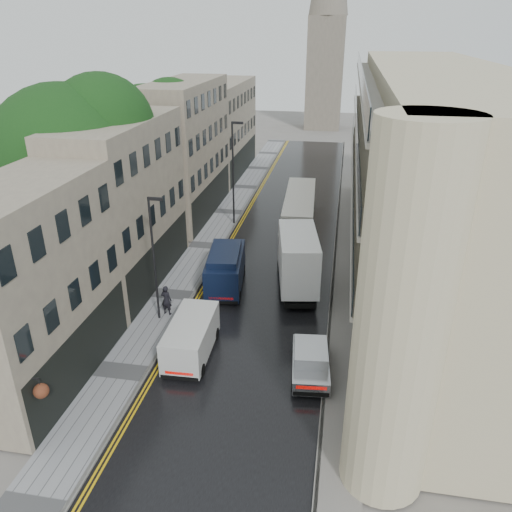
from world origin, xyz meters
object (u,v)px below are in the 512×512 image
(white_lorry, at_px, (282,271))
(silver_hatchback, at_px, (294,378))
(tree_far, at_px, (150,152))
(lamp_post_far, at_px, (233,175))
(tree_near, at_px, (71,187))
(cream_bus, at_px, (284,223))
(navy_van, at_px, (206,280))
(pedestrian, at_px, (166,300))
(white_van, at_px, (164,355))
(lamp_post_near, at_px, (154,261))

(white_lorry, height_order, silver_hatchback, white_lorry)
(tree_far, bearing_deg, white_lorry, -44.06)
(lamp_post_far, bearing_deg, tree_near, -119.30)
(cream_bus, distance_m, navy_van, 11.59)
(tree_far, xyz_separation_m, lamp_post_far, (7.50, -0.16, -1.61))
(tree_near, height_order, pedestrian, tree_near)
(navy_van, bearing_deg, silver_hatchback, -57.51)
(tree_far, distance_m, cream_bus, 13.58)
(white_lorry, xyz_separation_m, pedestrian, (-6.71, -3.18, -1.01))
(lamp_post_far, bearing_deg, pedestrian, -90.53)
(white_lorry, distance_m, pedestrian, 7.50)
(lamp_post_far, bearing_deg, white_lorry, -63.07)
(tree_near, relative_size, cream_bus, 1.26)
(tree_near, distance_m, tree_far, 13.02)
(silver_hatchback, relative_size, pedestrian, 2.16)
(cream_bus, distance_m, silver_hatchback, 19.18)
(tree_far, bearing_deg, tree_near, -91.32)
(cream_bus, height_order, white_van, cream_bus)
(tree_near, distance_m, silver_hatchback, 18.97)
(white_van, xyz_separation_m, pedestrian, (-1.81, 5.46, -0.02))
(silver_hatchback, height_order, navy_van, navy_van)
(cream_bus, bearing_deg, tree_near, -144.64)
(tree_near, xyz_separation_m, navy_van, (9.01, -1.00, -5.48))
(tree_far, relative_size, lamp_post_near, 1.62)
(silver_hatchback, height_order, lamp_post_far, lamp_post_far)
(lamp_post_near, bearing_deg, cream_bus, 66.97)
(navy_van, height_order, lamp_post_far, lamp_post_far)
(cream_bus, bearing_deg, tree_far, 163.44)
(tree_near, bearing_deg, lamp_post_near, -29.21)
(white_van, height_order, pedestrian, white_van)
(silver_hatchback, height_order, pedestrian, pedestrian)
(silver_hatchback, xyz_separation_m, navy_van, (-6.55, 7.95, 0.66))
(white_van, distance_m, lamp_post_far, 21.87)
(pedestrian, bearing_deg, white_lorry, -144.08)
(tree_far, bearing_deg, silver_hatchback, -55.19)
(white_van, bearing_deg, lamp_post_near, 111.84)
(silver_hatchback, xyz_separation_m, lamp_post_near, (-8.80, 5.17, 3.16))
(pedestrian, xyz_separation_m, lamp_post_far, (0.70, 16.10, 3.53))
(cream_bus, height_order, lamp_post_near, lamp_post_near)
(tree_near, distance_m, lamp_post_far, 15.20)
(tree_far, relative_size, white_van, 2.58)
(tree_far, height_order, cream_bus, tree_far)
(silver_hatchback, relative_size, lamp_post_near, 0.54)
(silver_hatchback, height_order, lamp_post_near, lamp_post_near)
(tree_far, relative_size, pedestrian, 6.44)
(white_van, bearing_deg, tree_far, 109.98)
(cream_bus, bearing_deg, silver_hatchback, -84.24)
(white_lorry, bearing_deg, silver_hatchback, -88.50)
(tree_near, xyz_separation_m, lamp_post_near, (6.76, -3.78, -2.98))
(silver_hatchback, distance_m, lamp_post_near, 10.68)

